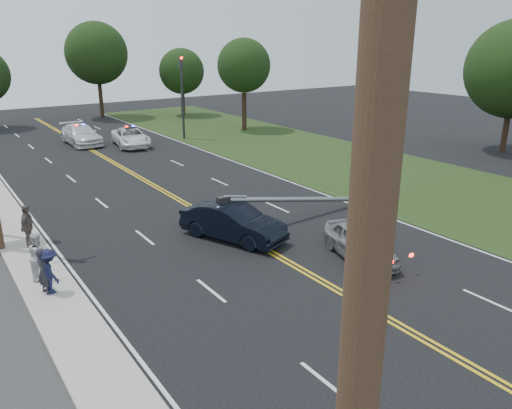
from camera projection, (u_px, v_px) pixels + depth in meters
ground at (369, 308)px, 16.42m from camera, size 120.00×120.00×0.00m
sidewalk at (32, 262)px, 19.71m from camera, size 1.80×70.00×0.12m
grass_verge at (402, 179)px, 31.48m from camera, size 12.00×80.00×0.01m
centerline_yellow at (216, 221)px, 24.24m from camera, size 0.36×80.00×0.00m
traffic_signal at (182, 90)px, 43.01m from camera, size 0.28×0.41×7.05m
fallen_streetlight at (310, 199)px, 24.63m from camera, size 9.36×0.44×1.91m
tree_7 at (97, 53)px, 54.06m from camera, size 6.65×6.65×10.29m
tree_8 at (182, 71)px, 56.29m from camera, size 5.06×5.06×7.50m
tree_9 at (244, 66)px, 46.84m from camera, size 5.02×5.02×8.57m
crashed_sedan at (233, 222)px, 21.87m from camera, size 3.38×5.12×1.60m
waiting_sedan at (360, 242)px, 19.93m from camera, size 2.79×4.38×1.39m
emergency_a at (131, 137)px, 41.05m from camera, size 3.18×5.57×1.46m
emergency_b at (81, 135)px, 41.73m from camera, size 2.40×5.65×1.63m
bystander_a at (44, 271)px, 16.94m from camera, size 0.56×0.70×1.66m
bystander_b at (39, 256)px, 17.97m from camera, size 0.97×1.06×1.77m
bystander_c at (50, 271)px, 16.97m from camera, size 0.75×1.12×1.60m
bystander_d at (28, 226)px, 20.68m from camera, size 0.96×1.15×1.84m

